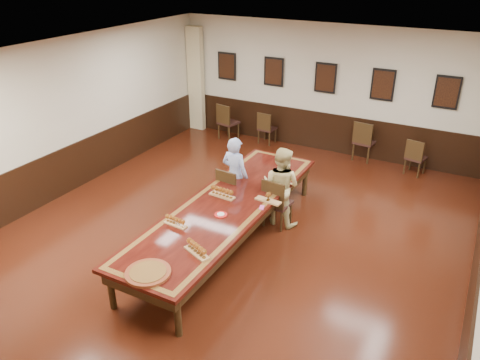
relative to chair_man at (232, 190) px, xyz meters
The scene contains 23 objects.
floor 1.14m from the chair_man, 66.31° to the right, with size 8.00×10.00×0.02m, color black.
ceiling 2.91m from the chair_man, 66.31° to the right, with size 8.00×10.00×0.02m, color white.
wall_back 4.24m from the chair_man, 84.21° to the left, with size 8.00×0.02×3.20m, color beige.
wall_left 3.88m from the chair_man, 165.35° to the right, with size 0.02×10.00×3.20m, color beige.
chair_man is the anchor object (origin of this frame).
chair_woman 0.97m from the chair_man, ahead, with size 0.46×0.50×0.98m, color black, non-canonical shape.
spare_chair_a 4.14m from the chair_man, 120.60° to the left, with size 0.47×0.51×1.00m, color black, non-canonical shape.
spare_chair_b 3.91m from the chair_man, 105.21° to the left, with size 0.41×0.45×0.88m, color black, non-canonical shape.
spare_chair_c 4.20m from the chair_man, 67.82° to the left, with size 0.47×0.52×1.01m, color black, non-canonical shape.
spare_chair_d 4.60m from the chair_man, 51.58° to the left, with size 0.41×0.45×0.87m, color black, non-canonical shape.
person_man 0.31m from the chair_man, 84.82° to the left, with size 0.57×0.37×1.56m, color #5276CE.
person_woman 1.03m from the chair_man, ahead, with size 0.76×0.59×1.53m, color #D9CB88.
pink_phone 1.30m from the chair_man, 37.30° to the right, with size 0.07×0.15×0.01m, color #E84DAC.
curtain 5.21m from the chair_man, 130.70° to the left, with size 0.45×0.18×2.90m, color #C8BC89.
wainscoting 1.03m from the chair_man, 66.31° to the right, with size 8.00×10.00×1.00m.
conference_table 1.03m from the chair_man, 66.31° to the right, with size 1.40×5.00×0.76m.
posters 4.26m from the chair_man, 84.11° to the left, with size 6.14×0.04×0.74m.
flight_a 0.84m from the chair_man, 74.09° to the right, with size 0.50×0.19×0.18m.
flight_b 1.19m from the chair_man, 27.01° to the right, with size 0.48×0.18×0.18m.
flight_c 1.96m from the chair_man, 88.58° to the right, with size 0.42×0.16×0.15m.
flight_d 2.58m from the chair_man, 72.30° to the right, with size 0.49×0.31×0.18m.
red_plate_grp 1.45m from the chair_man, 68.33° to the right, with size 0.22×0.22×0.03m.
carved_platter 3.20m from the chair_man, 81.73° to the right, with size 0.71×0.71×0.05m.
Camera 1 is at (3.58, -6.14, 4.67)m, focal length 35.00 mm.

